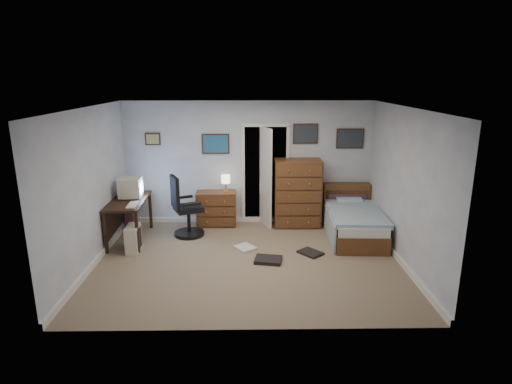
% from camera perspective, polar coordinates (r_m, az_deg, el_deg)
% --- Properties ---
extents(floor, '(5.00, 4.00, 0.02)m').
position_cam_1_polar(floor, '(7.19, -1.03, -9.21)').
color(floor, '#846F5B').
rests_on(floor, ground).
extents(computer_desk, '(0.68, 1.37, 0.78)m').
position_cam_1_polar(computer_desk, '(8.22, -17.25, -2.22)').
color(computer_desk, black).
rests_on(computer_desk, floor).
extents(crt_monitor, '(0.42, 0.39, 0.37)m').
position_cam_1_polar(crt_monitor, '(8.23, -16.39, 0.56)').
color(crt_monitor, beige).
rests_on(crt_monitor, computer_desk).
extents(keyboard, '(0.17, 0.42, 0.02)m').
position_cam_1_polar(keyboard, '(7.77, -16.12, -1.64)').
color(keyboard, beige).
rests_on(keyboard, computer_desk).
extents(pc_tower, '(0.23, 0.44, 0.47)m').
position_cam_1_polar(pc_tower, '(7.76, -16.04, -6.00)').
color(pc_tower, beige).
rests_on(pc_tower, floor).
extents(office_chair, '(0.76, 0.76, 1.18)m').
position_cam_1_polar(office_chair, '(8.21, -9.44, -2.77)').
color(office_chair, black).
rests_on(office_chair, floor).
extents(media_stack, '(0.17, 0.17, 0.85)m').
position_cam_1_polar(media_stack, '(8.68, -16.55, -2.44)').
color(media_stack, maroon).
rests_on(media_stack, floor).
extents(low_dresser, '(0.80, 0.42, 0.71)m').
position_cam_1_polar(low_dresser, '(8.75, -5.30, -2.22)').
color(low_dresser, brown).
rests_on(low_dresser, floor).
extents(table_lamp, '(0.18, 0.18, 0.34)m').
position_cam_1_polar(table_lamp, '(8.57, -4.06, 1.65)').
color(table_lamp, gold).
rests_on(table_lamp, low_dresser).
extents(doorway, '(0.96, 1.12, 2.05)m').
position_cam_1_polar(doorway, '(9.04, 1.16, 2.68)').
color(doorway, black).
rests_on(doorway, floor).
extents(tall_dresser, '(0.93, 0.56, 1.37)m').
position_cam_1_polar(tall_dresser, '(8.66, 5.52, -0.13)').
color(tall_dresser, brown).
rests_on(tall_dresser, floor).
extents(headboard_bookcase, '(0.95, 0.28, 0.85)m').
position_cam_1_polar(headboard_bookcase, '(9.00, 11.92, -1.35)').
color(headboard_bookcase, brown).
rests_on(headboard_bookcase, floor).
extents(bed, '(1.05, 1.86, 0.60)m').
position_cam_1_polar(bed, '(8.29, 12.86, -4.04)').
color(bed, brown).
rests_on(bed, floor).
extents(wall_posters, '(4.38, 0.04, 0.60)m').
position_cam_1_polar(wall_posters, '(8.63, 2.74, 7.09)').
color(wall_posters, '#331E11').
rests_on(wall_posters, floor).
extents(floor_clutter, '(1.58, 0.95, 0.06)m').
position_cam_1_polar(floor_clutter, '(7.35, 2.19, -8.35)').
color(floor_clutter, silver).
rests_on(floor_clutter, floor).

